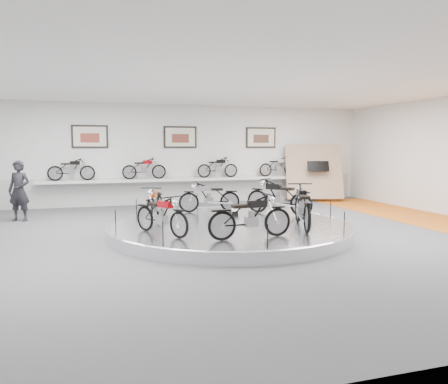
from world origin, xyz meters
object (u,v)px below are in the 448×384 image
object	(u,v)px
shelf	(182,179)
visitor	(19,191)
bike_d	(161,215)
bike_c	(154,203)
bike_f	(302,206)
bike_b	(209,197)
bike_a	(279,197)
bike_e	(250,216)
display_platform	(230,229)

from	to	relation	value
shelf	visitor	size ratio (longest dim) A/B	5.79
visitor	bike_d	bearing A→B (deg)	-29.43
bike_c	bike_d	distance (m)	2.03
bike_d	bike_f	bearing A→B (deg)	58.04
bike_b	visitor	xyz separation A→B (m)	(-5.65, 1.83, 0.17)
bike_a	bike_e	world-z (taller)	bike_a
bike_b	bike_c	xyz separation A→B (m)	(-1.84, -1.02, 0.00)
display_platform	bike_f	xyz separation A→B (m)	(1.55, -1.10, 0.69)
bike_e	bike_b	bearing A→B (deg)	84.29
display_platform	bike_a	size ratio (longest dim) A/B	3.50
bike_a	visitor	xyz separation A→B (m)	(-7.48, 2.95, 0.11)
bike_d	bike_a	bearing A→B (deg)	87.43
shelf	bike_d	xyz separation A→B (m)	(-1.96, -7.35, -0.24)
shelf	bike_b	bearing A→B (deg)	-90.03
bike_d	visitor	xyz separation A→B (m)	(-3.69, 4.88, 0.19)
bike_a	bike_f	bearing A→B (deg)	133.57
bike_a	bike_c	world-z (taller)	bike_a
bike_e	visitor	bearing A→B (deg)	129.50
shelf	bike_b	world-z (taller)	bike_b
display_platform	bike_f	distance (m)	2.02
display_platform	bike_e	world-z (taller)	bike_e
shelf	bike_d	bearing A→B (deg)	-104.97
shelf	bike_f	world-z (taller)	bike_f
bike_c	bike_f	world-z (taller)	bike_f
shelf	visitor	xyz separation A→B (m)	(-5.65, -2.47, -0.05)
shelf	bike_f	bearing A→B (deg)	-78.33
shelf	display_platform	bearing A→B (deg)	-90.00
display_platform	bike_a	world-z (taller)	bike_a
display_platform	bike_d	world-z (taller)	bike_d
shelf	bike_f	size ratio (longest dim) A/B	5.95
bike_b	bike_e	size ratio (longest dim) A/B	0.96
visitor	bike_c	bearing A→B (deg)	-13.34
bike_f	bike_e	bearing A→B (deg)	134.64
shelf	bike_e	distance (m)	8.35
display_platform	bike_f	bearing A→B (deg)	-35.34
bike_b	bike_e	bearing A→B (deg)	94.69
bike_c	bike_e	size ratio (longest dim) A/B	0.96
bike_d	bike_e	world-z (taller)	bike_e
bike_b	bike_d	bearing A→B (deg)	63.93
bike_b	bike_e	world-z (taller)	bike_e
bike_d	visitor	size ratio (longest dim) A/B	0.83
display_platform	bike_b	size ratio (longest dim) A/B	3.97
display_platform	bike_d	size ratio (longest dim) A/B	4.06
bike_a	bike_d	xyz separation A→B (m)	(-3.79, -1.93, -0.07)
visitor	bike_b	bearing A→B (deg)	5.48
shelf	bike_e	world-z (taller)	bike_e
display_platform	bike_e	xyz separation A→B (m)	(-0.15, -1.94, 0.64)
bike_d	bike_f	world-z (taller)	bike_f
bike_b	bike_c	world-z (taller)	bike_c
bike_f	bike_b	bearing A→B (deg)	44.05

